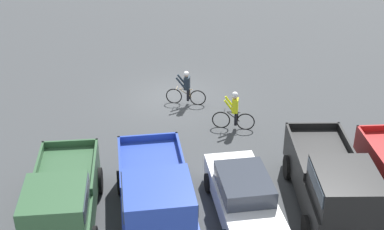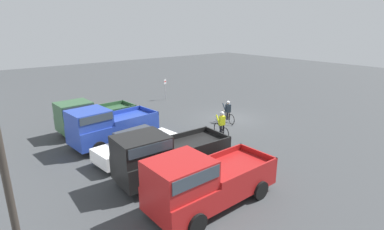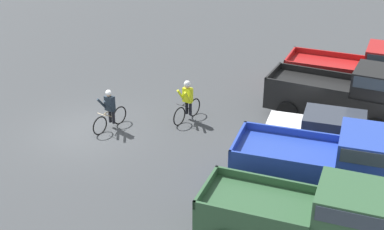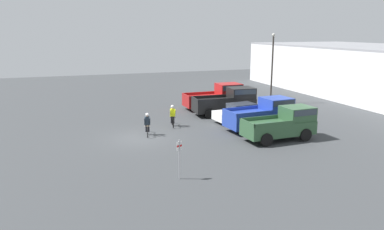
{
  "view_description": "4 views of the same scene",
  "coord_description": "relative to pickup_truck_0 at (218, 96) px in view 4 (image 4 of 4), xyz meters",
  "views": [
    {
      "loc": [
        0.42,
        22.47,
        10.86
      ],
      "look_at": [
        -0.59,
        4.05,
        1.2
      ],
      "focal_mm": 50.0,
      "sensor_mm": 36.0,
      "label": 1
    },
    {
      "loc": [
        -15.29,
        15.79,
        6.92
      ],
      "look_at": [
        -0.59,
        4.05,
        1.2
      ],
      "focal_mm": 28.0,
      "sensor_mm": 36.0,
      "label": 2
    },
    {
      "loc": [
        15.11,
        10.9,
        9.54
      ],
      "look_at": [
        -0.59,
        4.05,
        1.2
      ],
      "focal_mm": 50.0,
      "sensor_mm": 36.0,
      "label": 3
    },
    {
      "loc": [
        24.98,
        -4.79,
        7.32
      ],
      "look_at": [
        -0.59,
        4.05,
        1.2
      ],
      "focal_mm": 35.0,
      "sensor_mm": 36.0,
      "label": 4
    }
  ],
  "objects": [
    {
      "name": "ground_plane",
      "position": [
        7.57,
        -9.14,
        -1.2
      ],
      "size": [
        80.0,
        80.0,
        0.0
      ],
      "primitive_type": "plane",
      "color": "#383A3D"
    },
    {
      "name": "pickup_truck_0",
      "position": [
        0.0,
        0.0,
        0.0
      ],
      "size": [
        2.35,
        5.54,
        2.35
      ],
      "color": "maroon",
      "rests_on": "ground_plane"
    },
    {
      "name": "pickup_truck_1",
      "position": [
        2.83,
        -0.16,
        0.02
      ],
      "size": [
        2.35,
        5.52,
        2.38
      ],
      "color": "black",
      "rests_on": "ground_plane"
    },
    {
      "name": "sedan_0",
      "position": [
        5.61,
        -0.31,
        -0.44
      ],
      "size": [
        2.25,
        4.8,
        1.51
      ],
      "color": "white",
      "rests_on": "ground_plane"
    },
    {
      "name": "pickup_truck_2",
      "position": [
        8.37,
        0.17,
        0.01
      ],
      "size": [
        2.67,
        5.29,
        2.35
      ],
      "color": "#233D9E",
      "rests_on": "ground_plane"
    },
    {
      "name": "pickup_truck_3",
      "position": [
        11.19,
        0.15,
        -0.04
      ],
      "size": [
        2.31,
        5.07,
        2.22
      ],
      "color": "#2D5133",
      "rests_on": "ground_plane"
    },
    {
      "name": "cyclist_0",
      "position": [
        7.05,
        -8.49,
        -0.4
      ],
      "size": [
        1.81,
        0.54,
        1.63
      ],
      "color": "black",
      "rests_on": "ground_plane"
    },
    {
      "name": "cyclist_1",
      "position": [
        5.19,
        -6.07,
        -0.34
      ],
      "size": [
        1.76,
        0.54,
        1.71
      ],
      "color": "black",
      "rests_on": "ground_plane"
    },
    {
      "name": "fire_lane_sign",
      "position": [
        15.6,
        -8.73,
        0.06
      ],
      "size": [
        0.13,
        0.29,
        2.07
      ],
      "color": "#9E9EA3",
      "rests_on": "ground_plane"
    },
    {
      "name": "lamppost",
      "position": [
        -0.76,
        6.2,
        2.93
      ],
      "size": [
        0.36,
        0.36,
        7.07
      ],
      "color": "#2D2823",
      "rests_on": "ground_plane"
    }
  ]
}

